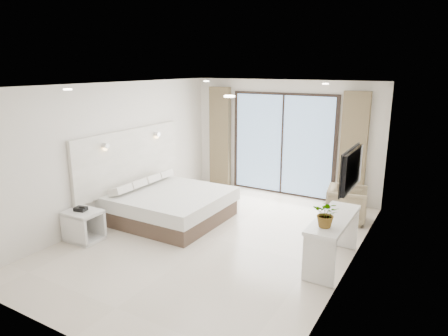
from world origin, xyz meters
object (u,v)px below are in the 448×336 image
at_px(nightstand, 84,226).
at_px(console_desk, 333,230).
at_px(armchair, 347,203).
at_px(bed, 170,205).

distance_m(nightstand, console_desk, 4.24).
bearing_deg(armchair, nightstand, 120.96).
relative_size(nightstand, armchair, 0.79).
xyz_separation_m(bed, nightstand, (-0.70, -1.55, -0.03)).
bearing_deg(console_desk, nightstand, -161.70).
bearing_deg(nightstand, console_desk, 17.67).
relative_size(nightstand, console_desk, 0.39).
distance_m(nightstand, armchair, 4.99).
bearing_deg(nightstand, armchair, 40.24).
distance_m(console_desk, armchair, 1.96).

